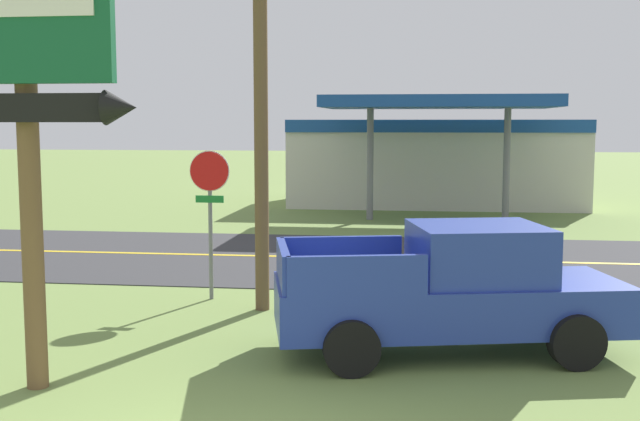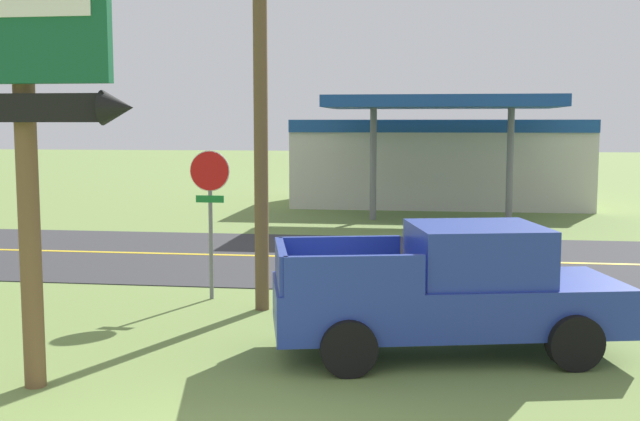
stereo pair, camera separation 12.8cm
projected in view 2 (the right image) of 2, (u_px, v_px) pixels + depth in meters
road_asphalt at (347, 258)px, 20.46m from camera, size 140.00×8.00×0.02m
road_centre_line at (347, 258)px, 20.46m from camera, size 126.00×0.20×0.01m
motel_sign at (21, 44)px, 9.94m from camera, size 2.78×0.54×6.65m
stop_sign at (210, 198)px, 15.57m from camera, size 0.80×0.08×2.95m
utility_pole at (260, 59)px, 14.40m from camera, size 2.07×0.26×8.64m
gas_station at (439, 159)px, 33.70m from camera, size 12.00×11.50×4.40m
pickup_blue_parked_on_lawn at (451, 291)px, 11.99m from camera, size 5.51×3.08×1.96m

